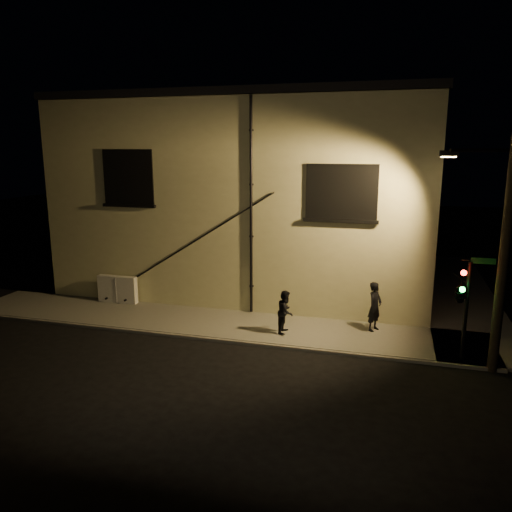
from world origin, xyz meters
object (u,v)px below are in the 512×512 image
(pedestrian_a, at_px, (375,306))
(traffic_signal, at_px, (461,292))
(streetlamp_pole, at_px, (500,249))
(utility_cabinet, at_px, (118,289))
(pedestrian_b, at_px, (286,312))

(pedestrian_a, bearing_deg, traffic_signal, -98.68)
(traffic_signal, height_order, streetlamp_pole, streetlamp_pole)
(utility_cabinet, bearing_deg, traffic_signal, -10.26)
(pedestrian_a, bearing_deg, utility_cabinet, 114.78)
(pedestrian_a, xyz_separation_m, streetlamp_pole, (3.47, -2.17, 2.71))
(pedestrian_b, height_order, traffic_signal, traffic_signal)
(pedestrian_a, bearing_deg, pedestrian_b, 136.57)
(traffic_signal, distance_m, streetlamp_pole, 1.72)
(pedestrian_a, distance_m, pedestrian_b, 3.21)
(utility_cabinet, xyz_separation_m, pedestrian_a, (10.65, -0.51, 0.32))
(pedestrian_b, distance_m, traffic_signal, 5.83)
(pedestrian_a, distance_m, traffic_signal, 3.43)
(pedestrian_b, height_order, streetlamp_pole, streetlamp_pole)
(traffic_signal, relative_size, streetlamp_pole, 0.46)
(utility_cabinet, height_order, traffic_signal, traffic_signal)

